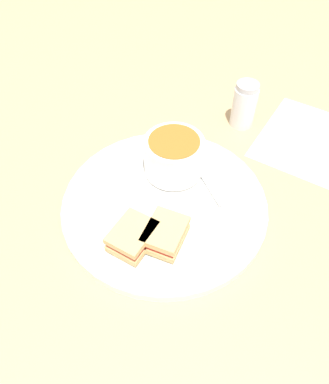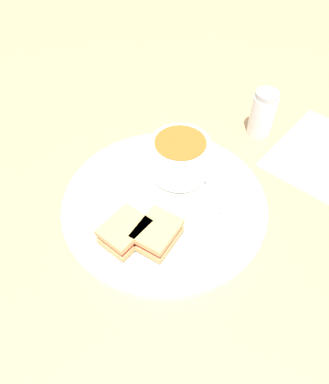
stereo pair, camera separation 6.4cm
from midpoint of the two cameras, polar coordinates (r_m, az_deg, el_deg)
The scene contains 7 objects.
ground_plane at distance 0.67m, azimuth -2.72°, elevation -2.47°, with size 2.40×2.40×0.00m, color tan.
plate at distance 0.66m, azimuth -2.76°, elevation -1.88°, with size 0.36×0.36×0.02m.
soup_bowl at distance 0.68m, azimuth -1.29°, elevation 5.41°, with size 0.11×0.11×0.07m.
spoon at distance 0.70m, azimuth 2.77°, elevation 3.09°, with size 0.06×0.11×0.01m.
sandwich_half_near at distance 0.60m, azimuth -7.98°, elevation -6.90°, with size 0.09×0.08×0.03m.
sandwich_half_far at distance 0.59m, azimuth -3.00°, elevation -6.60°, with size 0.09×0.08×0.03m.
salt_shaker at distance 0.82m, azimuth 9.83°, elevation 12.83°, with size 0.05×0.05×0.10m.
Camera 1 is at (-0.28, -0.31, 0.53)m, focal length 35.00 mm.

